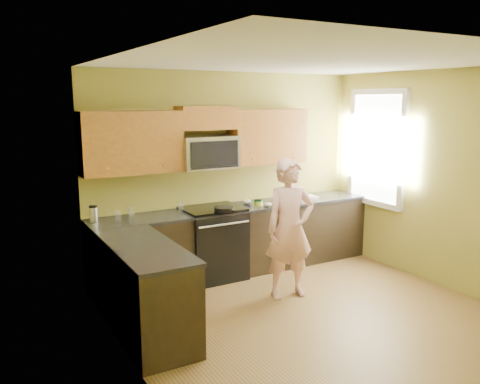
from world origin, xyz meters
TOP-DOWN VIEW (x-y plane):
  - floor at (0.00, 0.00)m, footprint 4.00×4.00m
  - ceiling at (0.00, 0.00)m, footprint 4.00×4.00m
  - wall_back at (0.00, 2.00)m, footprint 4.00×0.00m
  - wall_left at (-2.00, 0.00)m, footprint 0.00×4.00m
  - wall_right at (2.00, 0.00)m, footprint 0.00×4.00m
  - cabinet_back_run at (0.00, 1.70)m, footprint 4.00×0.60m
  - cabinet_left_run at (-1.70, 0.60)m, footprint 0.60×1.60m
  - countertop_back at (0.00, 1.69)m, footprint 4.00×0.62m
  - countertop_left at (-1.69, 0.60)m, footprint 0.62×1.60m
  - stove at (-0.40, 1.68)m, footprint 0.76×0.65m
  - microwave at (-0.40, 1.80)m, footprint 0.76×0.40m
  - upper_cab_left at (-1.39, 1.83)m, footprint 1.22×0.33m
  - upper_cab_right at (0.54, 1.83)m, footprint 1.12×0.33m
  - upper_cab_over_mw at (-0.40, 1.83)m, footprint 0.76×0.33m
  - window at (1.98, 1.20)m, footprint 0.06×1.06m
  - woman at (0.13, 0.68)m, footprint 0.67×0.50m
  - frying_pan at (-0.36, 1.42)m, footprint 0.33×0.47m
  - butter_tub at (0.28, 1.63)m, footprint 0.14×0.14m
  - toast_slice at (0.45, 1.59)m, footprint 0.13×0.13m
  - napkin_a at (0.33, 1.48)m, footprint 0.13×0.13m
  - napkin_b at (0.17, 1.76)m, footprint 0.14×0.15m
  - dish_towel at (1.07, 1.62)m, footprint 0.32×0.27m
  - travel_mug at (-1.90, 1.76)m, footprint 0.11×0.11m
  - glass_a at (-1.63, 1.70)m, footprint 0.09×0.09m
  - glass_b at (-1.42, 1.86)m, footprint 0.08×0.08m
  - glass_c at (-0.80, 1.77)m, footprint 0.09×0.09m

SIDE VIEW (x-z plane):
  - floor at x=0.00m, z-range 0.00..0.00m
  - cabinet_back_run at x=0.00m, z-range 0.00..0.88m
  - cabinet_left_run at x=-1.70m, z-range 0.00..0.88m
  - stove at x=-0.40m, z-range 0.00..0.95m
  - woman at x=0.13m, z-range 0.00..1.66m
  - countertop_back at x=0.00m, z-range 0.88..0.92m
  - countertop_left at x=-1.69m, z-range 0.88..0.92m
  - butter_tub at x=0.28m, z-range 0.88..0.96m
  - travel_mug at x=-1.90m, z-range 0.82..1.02m
  - toast_slice at x=0.45m, z-range 0.92..0.93m
  - dish_towel at x=1.07m, z-range 0.92..0.97m
  - frying_pan at x=-0.36m, z-range 0.92..0.98m
  - napkin_a at x=0.33m, z-range 0.92..0.98m
  - napkin_b at x=0.17m, z-range 0.92..0.99m
  - glass_a at x=-1.63m, z-range 0.92..1.04m
  - glass_b at x=-1.42m, z-range 0.92..1.04m
  - glass_c at x=-0.80m, z-range 0.92..1.04m
  - wall_back at x=0.00m, z-range -0.65..3.35m
  - wall_left at x=-2.00m, z-range -0.65..3.35m
  - wall_right at x=2.00m, z-range -0.65..3.35m
  - microwave at x=-0.40m, z-range 1.24..1.66m
  - upper_cab_left at x=-1.39m, z-range 1.07..1.82m
  - upper_cab_right at x=0.54m, z-range 1.07..1.82m
  - window at x=1.98m, z-range 0.82..2.48m
  - upper_cab_over_mw at x=-0.40m, z-range 1.95..2.25m
  - ceiling at x=0.00m, z-range 2.70..2.70m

